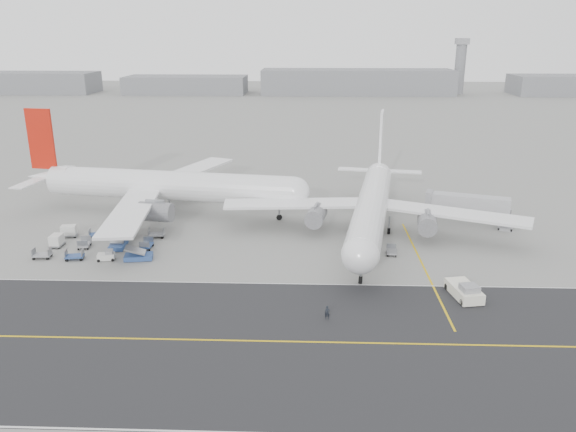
{
  "coord_description": "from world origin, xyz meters",
  "views": [
    {
      "loc": [
        12.01,
        -75.45,
        34.25
      ],
      "look_at": [
        8.87,
        12.0,
        5.58
      ],
      "focal_mm": 35.0,
      "sensor_mm": 36.0,
      "label": 1
    }
  ],
  "objects_px": {
    "airliner_b": "(372,204)",
    "ground_crew_a": "(327,313)",
    "airliner_a": "(163,185)",
    "jet_bridge": "(469,204)",
    "pushback_tug": "(465,291)",
    "control_tower": "(460,65)"
  },
  "relations": [
    {
      "from": "control_tower",
      "to": "jet_bridge",
      "type": "height_order",
      "value": "control_tower"
    },
    {
      "from": "airliner_b",
      "to": "pushback_tug",
      "type": "bearing_deg",
      "value": -58.64
    },
    {
      "from": "airliner_a",
      "to": "jet_bridge",
      "type": "distance_m",
      "value": 58.41
    },
    {
      "from": "airliner_a",
      "to": "ground_crew_a",
      "type": "height_order",
      "value": "airliner_a"
    },
    {
      "from": "airliner_a",
      "to": "jet_bridge",
      "type": "relative_size",
      "value": 3.67
    },
    {
      "from": "pushback_tug",
      "to": "jet_bridge",
      "type": "height_order",
      "value": "jet_bridge"
    },
    {
      "from": "airliner_b",
      "to": "ground_crew_a",
      "type": "distance_m",
      "value": 33.64
    },
    {
      "from": "airliner_a",
      "to": "pushback_tug",
      "type": "bearing_deg",
      "value": -117.26
    },
    {
      "from": "pushback_tug",
      "to": "ground_crew_a",
      "type": "bearing_deg",
      "value": -170.74
    },
    {
      "from": "airliner_b",
      "to": "ground_crew_a",
      "type": "xyz_separation_m",
      "value": [
        -8.78,
        -32.16,
        -4.49
      ]
    },
    {
      "from": "control_tower",
      "to": "jet_bridge",
      "type": "distance_m",
      "value": 247.52
    },
    {
      "from": "airliner_b",
      "to": "ground_crew_a",
      "type": "bearing_deg",
      "value": -95.46
    },
    {
      "from": "control_tower",
      "to": "ground_crew_a",
      "type": "bearing_deg",
      "value": -107.09
    },
    {
      "from": "airliner_a",
      "to": "ground_crew_a",
      "type": "xyz_separation_m",
      "value": [
        30.98,
        -42.35,
        -4.87
      ]
    },
    {
      "from": "airliner_b",
      "to": "control_tower",
      "type": "bearing_deg",
      "value": 82.47
    },
    {
      "from": "control_tower",
      "to": "ground_crew_a",
      "type": "height_order",
      "value": "control_tower"
    },
    {
      "from": "control_tower",
      "to": "airliner_a",
      "type": "distance_m",
      "value": 262.52
    },
    {
      "from": "airliner_b",
      "to": "jet_bridge",
      "type": "distance_m",
      "value": 19.11
    },
    {
      "from": "airliner_b",
      "to": "ground_crew_a",
      "type": "height_order",
      "value": "airliner_b"
    },
    {
      "from": "control_tower",
      "to": "airliner_b",
      "type": "bearing_deg",
      "value": -107.33
    },
    {
      "from": "airliner_a",
      "to": "jet_bridge",
      "type": "bearing_deg",
      "value": -86.83
    },
    {
      "from": "airliner_a",
      "to": "pushback_tug",
      "type": "relative_size",
      "value": 6.88
    }
  ]
}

